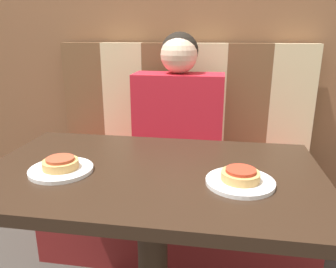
% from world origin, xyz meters
% --- Properties ---
extents(wall_back, '(7.00, 0.05, 2.60)m').
position_xyz_m(wall_back, '(0.00, 0.96, 1.30)').
color(wall_back, brown).
rests_on(wall_back, ground_plane).
extents(booth_seat, '(1.37, 0.52, 0.48)m').
position_xyz_m(booth_seat, '(0.00, 0.65, 0.24)').
color(booth_seat, maroon).
rests_on(booth_seat, ground_plane).
extents(booth_backrest, '(1.37, 0.07, 0.60)m').
position_xyz_m(booth_backrest, '(-0.00, 0.87, 0.78)').
color(booth_backrest, brown).
rests_on(booth_backrest, booth_seat).
extents(dining_table, '(1.04, 0.63, 0.73)m').
position_xyz_m(dining_table, '(0.00, 0.00, 0.63)').
color(dining_table, black).
rests_on(dining_table, ground_plane).
extents(person, '(0.43, 0.20, 0.66)m').
position_xyz_m(person, '(0.00, 0.65, 0.79)').
color(person, red).
rests_on(person, booth_seat).
extents(plate_left, '(0.19, 0.19, 0.01)m').
position_xyz_m(plate_left, '(-0.27, -0.06, 0.74)').
color(plate_left, white).
rests_on(plate_left, dining_table).
extents(plate_right, '(0.19, 0.19, 0.01)m').
position_xyz_m(plate_right, '(0.27, -0.06, 0.74)').
color(plate_right, white).
rests_on(plate_right, dining_table).
extents(pizza_left, '(0.11, 0.11, 0.03)m').
position_xyz_m(pizza_left, '(-0.27, -0.06, 0.76)').
color(pizza_left, tan).
rests_on(pizza_left, plate_left).
extents(pizza_right, '(0.11, 0.11, 0.03)m').
position_xyz_m(pizza_right, '(0.27, -0.06, 0.76)').
color(pizza_right, tan).
rests_on(pizza_right, plate_right).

